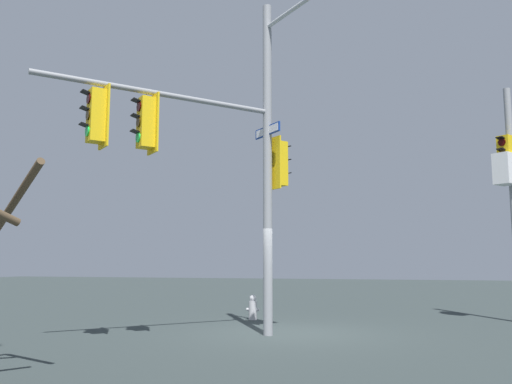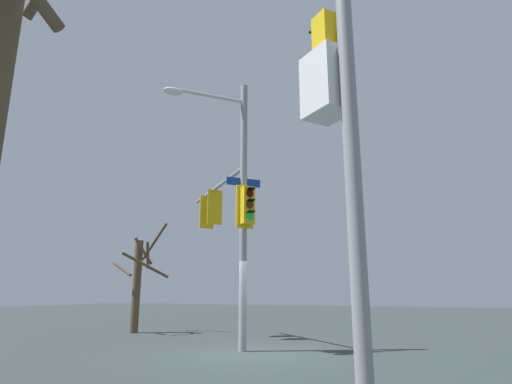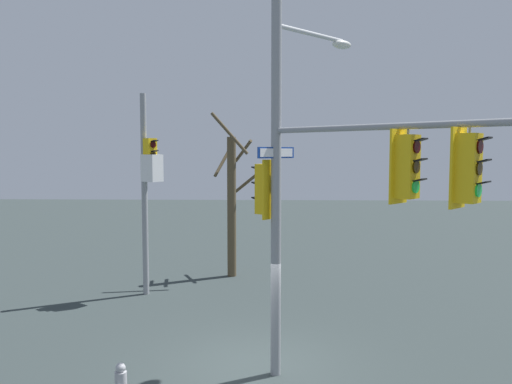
% 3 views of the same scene
% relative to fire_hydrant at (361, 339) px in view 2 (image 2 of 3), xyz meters
% --- Properties ---
extents(ground_plane, '(80.00, 80.00, 0.00)m').
position_rel_fire_hydrant_xyz_m(ground_plane, '(-1.60, 2.62, -0.34)').
color(ground_plane, '#2F3938').
extents(main_signal_pole_assembly, '(5.84, 4.57, 8.15)m').
position_rel_fire_hydrant_xyz_m(main_signal_pole_assembly, '(-0.45, 4.10, 4.25)').
color(main_signal_pole_assembly, gray).
rests_on(main_signal_pole_assembly, ground).
extents(secondary_pole_assembly, '(0.74, 0.81, 6.86)m').
position_rel_fire_hydrant_xyz_m(secondary_pole_assembly, '(-7.40, -1.16, 3.71)').
color(secondary_pole_assembly, gray).
rests_on(secondary_pole_assembly, ground).
extents(fire_hydrant, '(0.38, 0.24, 0.73)m').
position_rel_fire_hydrant_xyz_m(fire_hydrant, '(0.00, 0.00, 0.00)').
color(fire_hydrant, '#B2B2B7').
rests_on(fire_hydrant, ground).
extents(bare_tree_behind_pole, '(2.43, 2.36, 4.55)m').
position_rel_fire_hydrant_xyz_m(bare_tree_behind_pole, '(1.87, 9.40, 1.80)').
color(bare_tree_behind_pole, brown).
rests_on(bare_tree_behind_pole, ground).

